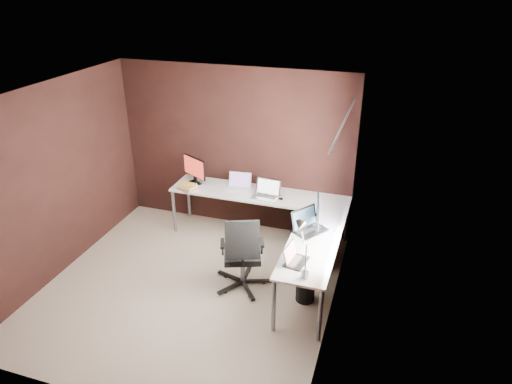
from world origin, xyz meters
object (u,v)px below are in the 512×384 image
Objects in this scene: laptop_silver at (267,193)px; laptop_black_big at (308,226)px; laptop_black_small at (294,258)px; wastebasket at (305,291)px; desk_lamp at (302,241)px; monitor_right at (318,213)px; drawer_pedestal at (317,240)px; laptop_white at (239,185)px; book_stack at (187,187)px; office_chair at (243,266)px; monitor_left at (194,169)px.

laptop_black_big is (0.76, -0.74, 0.00)m from laptop_silver.
laptop_black_small is 1.26× the size of wastebasket.
wastebasket is at bearing -133.50° from laptop_black_big.
monitor_right is at bearing 89.81° from desk_lamp.
drawer_pedestal is 1.65× the size of laptop_white.
monitor_right reaches higher than laptop_black_small.
desk_lamp reaches higher than laptop_black_big.
office_chair is at bearing -40.47° from book_stack.
desk_lamp is at bearing -36.55° from book_stack.
laptop_black_small is 0.53× the size of desk_lamp.
monitor_left is at bearing 85.13° from book_stack.
monitor_right reaches higher than laptop_silver.
monitor_right reaches higher than laptop_black_big.
office_chair reaches higher than drawer_pedestal.
drawer_pedestal is at bearing 28.48° from office_chair.
laptop_black_small is at bearing -58.59° from laptop_white.
office_chair reaches higher than book_stack.
laptop_white is 0.92× the size of laptop_silver.
monitor_left reaches higher than monitor_right.
monitor_left is 2.56m from wastebasket.
desk_lamp is (2.05, -1.77, 0.16)m from monitor_left.
office_chair is (1.21, -1.29, -0.66)m from monitor_left.
book_stack is 0.51× the size of desk_lamp.
laptop_white is 0.78m from book_stack.
monitor_left is 1.66× the size of wastebasket.
laptop_black_small is (-0.11, -0.78, -0.19)m from monitor_right.
monitor_right is at bearing 6.56° from monitor_left.
drawer_pedestal is at bearing -23.79° from laptop_white.
book_stack is at bearing 106.79° from laptop_black_big.
laptop_white is 0.58× the size of desk_lamp.
book_stack is at bearing 152.43° from wastebasket.
monitor_right is 2.16m from book_stack.
office_chair is at bearing 155.23° from laptop_black_big.
laptop_black_small is at bearing -34.73° from book_stack.
drawer_pedestal is 1.35× the size of monitor_left.
drawer_pedestal is 1.61m from desk_lamp.
laptop_black_small is (1.93, -1.59, -0.19)m from monitor_left.
laptop_white reaches higher than laptop_black_small.
laptop_black_big is 2.05m from book_stack.
book_stack is (-2.01, 0.15, 0.47)m from drawer_pedestal.
monitor_left is 1.89m from office_chair.
monitor_right is at bearing 88.50° from wastebasket.
desk_lamp is at bearing -138.82° from laptop_black_big.
laptop_white is 2.04m from laptop_black_small.
monitor_left is at bearing 147.25° from wastebasket.
laptop_silver reaches higher than laptop_white.
laptop_white is at bearing 134.61° from wastebasket.
laptop_silver is 1.90m from desk_lamp.
laptop_white is at bearing 126.46° from desk_lamp.
laptop_silver is 1.24× the size of book_stack.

